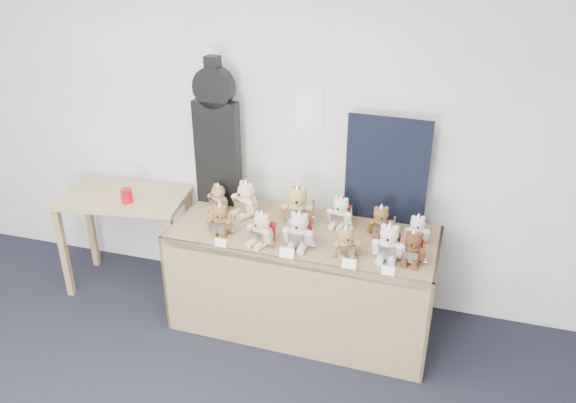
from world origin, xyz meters
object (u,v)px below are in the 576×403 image
(teddy_back_right, at_px, (381,222))
(teddy_back_far_left, at_px, (218,199))
(teddy_front_far_left, at_px, (220,220))
(teddy_back_centre_right, at_px, (341,213))
(teddy_front_right, at_px, (346,243))
(teddy_back_end, at_px, (417,230))
(side_table, at_px, (125,210))
(display_table, at_px, (300,257))
(teddy_front_centre, at_px, (299,231))
(teddy_front_far_right, at_px, (389,243))
(teddy_front_left, at_px, (262,230))
(guitar_case, at_px, (217,134))
(teddy_back_centre_left, at_px, (297,207))
(teddy_back_left, at_px, (246,200))
(teddy_front_end, at_px, (412,248))
(red_cup, at_px, (127,196))

(teddy_back_right, distance_m, teddy_back_far_left, 1.24)
(teddy_front_far_left, relative_size, teddy_back_centre_right, 0.97)
(teddy_front_right, height_order, teddy_back_end, teddy_front_right)
(side_table, bearing_deg, display_table, -14.89)
(display_table, bearing_deg, teddy_front_centre, -77.68)
(teddy_front_far_right, bearing_deg, teddy_back_right, 108.53)
(teddy_front_centre, xyz_separation_m, teddy_front_far_right, (0.59, 0.02, -0.00))
(side_table, relative_size, teddy_front_centre, 3.59)
(teddy_front_left, bearing_deg, teddy_front_far_right, 25.16)
(guitar_case, xyz_separation_m, teddy_front_right, (1.11, -0.53, -0.45))
(teddy_back_centre_left, relative_size, teddy_back_centre_right, 1.25)
(teddy_front_far_right, bearing_deg, side_table, 173.77)
(teddy_back_centre_right, relative_size, teddy_back_end, 1.13)
(teddy_back_left, bearing_deg, teddy_back_right, 26.04)
(teddy_back_left, height_order, teddy_back_far_left, teddy_back_left)
(teddy_front_left, height_order, teddy_front_right, teddy_front_left)
(teddy_front_centre, bearing_deg, teddy_back_left, 146.53)
(guitar_case, relative_size, teddy_front_end, 4.46)
(teddy_back_right, bearing_deg, guitar_case, 158.52)
(guitar_case, distance_m, red_cup, 0.85)
(teddy_front_centre, xyz_separation_m, teddy_front_right, (0.32, -0.04, -0.02))
(teddy_front_far_left, relative_size, teddy_front_right, 1.00)
(teddy_front_far_right, relative_size, teddy_front_end, 1.12)
(teddy_front_far_right, bearing_deg, teddy_front_end, 2.34)
(teddy_back_end, bearing_deg, teddy_back_far_left, 170.13)
(teddy_back_end, bearing_deg, side_table, 172.23)
(display_table, relative_size, teddy_front_centre, 6.47)
(display_table, distance_m, teddy_front_end, 0.82)
(teddy_back_end, bearing_deg, teddy_front_end, -98.83)
(teddy_back_centre_left, relative_size, teddy_back_end, 1.41)
(side_table, xyz_separation_m, teddy_back_centre_right, (1.74, 0.07, 0.20))
(teddy_front_left, bearing_deg, teddy_back_centre_right, 63.81)
(display_table, bearing_deg, red_cup, 178.03)
(teddy_back_centre_left, bearing_deg, teddy_back_end, -14.77)
(red_cup, height_order, teddy_back_end, teddy_back_end)
(teddy_front_left, xyz_separation_m, teddy_back_left, (-0.26, 0.38, 0.02))
(teddy_front_right, height_order, teddy_back_centre_left, teddy_back_centre_left)
(teddy_back_end, bearing_deg, teddy_front_far_left, -176.15)
(teddy_front_end, bearing_deg, side_table, 178.26)
(guitar_case, bearing_deg, teddy_back_far_left, -70.10)
(teddy_front_far_left, xyz_separation_m, teddy_front_far_right, (1.17, -0.01, 0.01))
(guitar_case, height_order, teddy_front_centre, guitar_case)
(teddy_front_far_left, relative_size, teddy_back_centre_left, 0.77)
(teddy_front_centre, relative_size, teddy_back_centre_right, 1.13)
(teddy_back_centre_right, bearing_deg, teddy_front_right, -63.13)
(teddy_front_far_right, distance_m, teddy_back_right, 0.33)
(side_table, distance_m, teddy_front_centre, 1.58)
(teddy_back_end, bearing_deg, teddy_front_left, -169.54)
(red_cup, distance_m, teddy_back_centre_right, 1.65)
(display_table, relative_size, teddy_front_right, 7.55)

